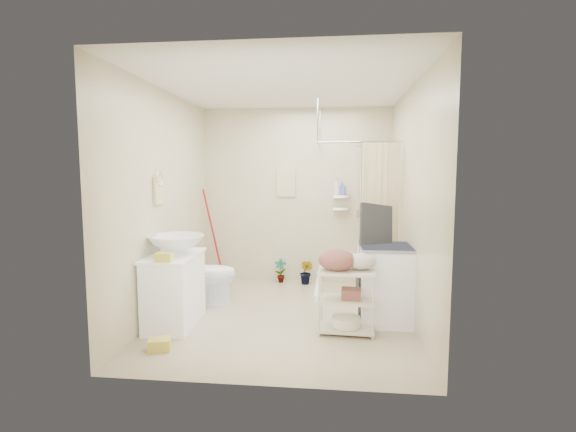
% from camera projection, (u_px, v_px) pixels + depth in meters
% --- Properties ---
extents(floor, '(3.20, 3.20, 0.00)m').
position_uv_depth(floor, '(284.00, 316.00, 4.82)').
color(floor, '#BAA98B').
rests_on(floor, ground).
extents(ceiling, '(2.80, 3.20, 0.04)m').
position_uv_depth(ceiling, '(284.00, 85.00, 4.55)').
color(ceiling, silver).
rests_on(ceiling, ground).
extents(wall_back, '(2.80, 0.04, 2.60)m').
position_uv_depth(wall_back, '(296.00, 196.00, 6.27)').
color(wall_back, beige).
rests_on(wall_back, ground).
extents(wall_front, '(2.80, 0.04, 2.60)m').
position_uv_depth(wall_front, '(260.00, 220.00, 3.10)').
color(wall_front, beige).
rests_on(wall_front, ground).
extents(wall_left, '(0.04, 3.20, 2.60)m').
position_uv_depth(wall_left, '(164.00, 203.00, 4.83)').
color(wall_left, beige).
rests_on(wall_left, ground).
extents(wall_right, '(0.04, 3.20, 2.60)m').
position_uv_depth(wall_right, '(412.00, 205.00, 4.54)').
color(wall_right, beige).
rests_on(wall_right, ground).
extents(vanity, '(0.53, 0.90, 0.77)m').
position_uv_depth(vanity, '(174.00, 289.00, 4.53)').
color(vanity, white).
rests_on(vanity, ground).
extents(sink, '(0.61, 0.61, 0.21)m').
position_uv_depth(sink, '(176.00, 244.00, 4.52)').
color(sink, silver).
rests_on(sink, vanity).
extents(counter_basket, '(0.17, 0.13, 0.09)m').
position_uv_depth(counter_basket, '(164.00, 257.00, 4.13)').
color(counter_basket, gold).
rests_on(counter_basket, vanity).
extents(floor_basket, '(0.33, 0.29, 0.15)m').
position_uv_depth(floor_basket, '(159.00, 342.00, 3.88)').
color(floor_basket, gold).
rests_on(floor_basket, ground).
extents(toilet, '(0.75, 0.44, 0.76)m').
position_uv_depth(toilet, '(206.00, 273.00, 5.28)').
color(toilet, white).
rests_on(toilet, ground).
extents(mop, '(0.14, 0.14, 1.39)m').
position_uv_depth(mop, '(211.00, 236.00, 6.32)').
color(mop, '#A41716').
rests_on(mop, ground).
extents(potted_plant_a, '(0.20, 0.15, 0.36)m').
position_uv_depth(potted_plant_a, '(280.00, 271.00, 6.27)').
color(potted_plant_a, brown).
rests_on(potted_plant_a, ground).
extents(potted_plant_b, '(0.26, 0.25, 0.37)m').
position_uv_depth(potted_plant_b, '(306.00, 272.00, 6.16)').
color(potted_plant_b, brown).
rests_on(potted_plant_b, ground).
extents(hanging_towel, '(0.28, 0.03, 0.42)m').
position_uv_depth(hanging_towel, '(286.00, 183.00, 6.24)').
color(hanging_towel, beige).
rests_on(hanging_towel, wall_back).
extents(towel_ring, '(0.04, 0.22, 0.34)m').
position_uv_depth(towel_ring, '(158.00, 189.00, 4.61)').
color(towel_ring, '#D8C987').
rests_on(towel_ring, wall_left).
extents(tp_holder, '(0.08, 0.12, 0.14)m').
position_uv_depth(tp_holder, '(171.00, 251.00, 4.94)').
color(tp_holder, white).
rests_on(tp_holder, wall_left).
extents(shower, '(1.10, 1.10, 2.10)m').
position_uv_depth(shower, '(355.00, 217.00, 5.66)').
color(shower, white).
rests_on(shower, ground).
extents(shampoo_bottle_a, '(0.11, 0.11, 0.25)m').
position_uv_depth(shampoo_bottle_a, '(337.00, 187.00, 6.10)').
color(shampoo_bottle_a, silver).
rests_on(shampoo_bottle_a, shower).
extents(shampoo_bottle_b, '(0.10, 0.10, 0.19)m').
position_uv_depth(shampoo_bottle_b, '(342.00, 189.00, 6.12)').
color(shampoo_bottle_b, '#4457B6').
rests_on(shampoo_bottle_b, shower).
extents(washing_machine, '(0.60, 0.62, 0.85)m').
position_uv_depth(washing_machine, '(386.00, 284.00, 4.61)').
color(washing_machine, white).
rests_on(washing_machine, ground).
extents(laundry_rack, '(0.59, 0.37, 0.79)m').
position_uv_depth(laundry_rack, '(346.00, 295.00, 4.28)').
color(laundry_rack, beige).
rests_on(laundry_rack, ground).
extents(ironing_board, '(0.40, 0.23, 1.35)m').
position_uv_depth(ironing_board, '(376.00, 261.00, 4.63)').
color(ironing_board, black).
rests_on(ironing_board, ground).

